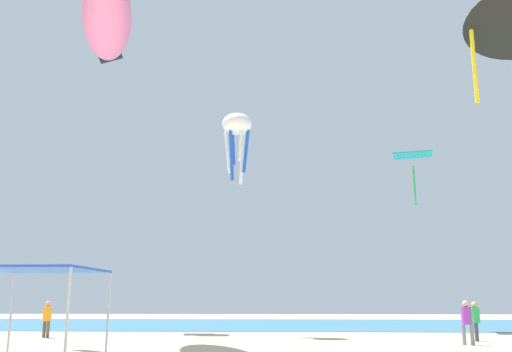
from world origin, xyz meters
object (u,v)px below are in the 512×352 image
at_px(person_leftmost, 47,316).
at_px(person_central, 467,319).
at_px(canopy_tent, 40,274).
at_px(kite_inflatable_pink, 107,20).
at_px(person_far_shore, 475,318).
at_px(kite_box_yellow, 108,35).
at_px(kite_octopus_white, 237,128).
at_px(kite_diamond_teal, 413,158).

relative_size(person_leftmost, person_central, 0.98).
xyz_separation_m(canopy_tent, kite_inflatable_pink, (-1.91, 9.35, 12.36)).
height_order(person_leftmost, person_central, person_central).
xyz_separation_m(person_leftmost, person_far_shore, (19.71, -1.28, -0.01)).
distance_m(kite_box_yellow, kite_octopus_white, 13.82).
relative_size(kite_inflatable_pink, kite_octopus_white, 2.08).
height_order(person_central, kite_box_yellow, kite_box_yellow).
distance_m(person_central, kite_inflatable_pink, 20.84).
height_order(person_far_shore, kite_box_yellow, kite_box_yellow).
height_order(person_far_shore, kite_octopus_white, kite_octopus_white).
bearing_deg(person_far_shore, canopy_tent, 140.41).
xyz_separation_m(canopy_tent, person_central, (13.72, 8.98, -1.42)).
bearing_deg(kite_inflatable_pink, person_central, 71.62).
height_order(kite_box_yellow, kite_diamond_teal, kite_box_yellow).
relative_size(canopy_tent, kite_diamond_teal, 0.93).
xyz_separation_m(person_leftmost, person_central, (18.67, -3.40, 0.02)).
relative_size(person_central, kite_box_yellow, 0.46).
height_order(person_leftmost, person_far_shore, person_leftmost).
relative_size(person_far_shore, kite_inflatable_pink, 0.20).
distance_m(person_leftmost, kite_diamond_teal, 22.81).
relative_size(person_leftmost, kite_box_yellow, 0.45).
height_order(person_far_shore, kite_inflatable_pink, kite_inflatable_pink).
xyz_separation_m(kite_box_yellow, kite_diamond_teal, (20.21, -1.07, -9.42)).
xyz_separation_m(person_far_shore, kite_diamond_teal, (-0.23, 8.46, 9.44)).
bearing_deg(kite_diamond_teal, person_central, -80.18).
distance_m(canopy_tent, person_far_shore, 18.52).
bearing_deg(kite_inflatable_pink, kite_box_yellow, -178.49).
relative_size(canopy_tent, person_far_shore, 1.82).
bearing_deg(person_leftmost, kite_octopus_white, -127.89).
height_order(kite_octopus_white, kite_diamond_teal, kite_octopus_white).
distance_m(canopy_tent, kite_octopus_white, 18.20).
bearing_deg(kite_octopus_white, kite_diamond_teal, 82.18).
distance_m(canopy_tent, kite_box_yellow, 27.58).
distance_m(person_far_shore, kite_box_yellow, 29.40).
height_order(person_leftmost, kite_inflatable_pink, kite_inflatable_pink).
bearing_deg(kite_diamond_teal, person_far_shore, -74.25).
bearing_deg(person_leftmost, canopy_tent, 144.65).
height_order(kite_inflatable_pink, kite_box_yellow, kite_box_yellow).
xyz_separation_m(person_leftmost, kite_diamond_teal, (19.48, 7.18, 9.43)).
relative_size(kite_inflatable_pink, kite_box_yellow, 2.20).
xyz_separation_m(canopy_tent, kite_diamond_teal, (14.53, 19.55, 7.99)).
xyz_separation_m(canopy_tent, kite_octopus_white, (3.83, 15.45, 8.82)).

